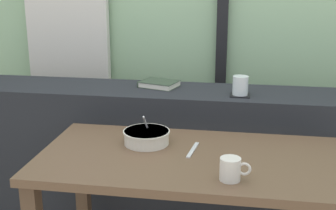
# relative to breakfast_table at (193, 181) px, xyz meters

# --- Properties ---
(curtain_left_panel) EXTENTS (0.56, 0.06, 2.50)m
(curtain_left_panel) POSITION_rel_breakfast_table_xyz_m (-0.98, 1.19, 0.63)
(curtain_left_panel) COLOR silver
(curtain_left_panel) RESTS_ON ground
(dark_console_ledge) EXTENTS (2.80, 0.38, 0.85)m
(dark_console_ledge) POSITION_rel_breakfast_table_xyz_m (-0.10, 0.61, -0.19)
(dark_console_ledge) COLOR #23262B
(dark_console_ledge) RESTS_ON ground
(breakfast_table) EXTENTS (1.27, 0.64, 0.73)m
(breakfast_table) POSITION_rel_breakfast_table_xyz_m (0.00, 0.00, 0.00)
(breakfast_table) COLOR brown
(breakfast_table) RESTS_ON ground
(coaster_square) EXTENTS (0.10, 0.10, 0.00)m
(coaster_square) POSITION_rel_breakfast_table_xyz_m (0.18, 0.55, 0.23)
(coaster_square) COLOR black
(coaster_square) RESTS_ON dark_console_ledge
(juice_glass) EXTENTS (0.08, 0.08, 0.10)m
(juice_glass) POSITION_rel_breakfast_table_xyz_m (0.18, 0.55, 0.28)
(juice_glass) COLOR white
(juice_glass) RESTS_ON coaster_square
(closed_book) EXTENTS (0.23, 0.20, 0.03)m
(closed_book) POSITION_rel_breakfast_table_xyz_m (-0.26, 0.66, 0.25)
(closed_book) COLOR #334233
(closed_book) RESTS_ON dark_console_ledge
(soup_bowl) EXTENTS (0.20, 0.20, 0.14)m
(soup_bowl) POSITION_rel_breakfast_table_xyz_m (-0.22, 0.11, 0.14)
(soup_bowl) COLOR silver
(soup_bowl) RESTS_ON breakfast_table
(fork_utensil) EXTENTS (0.04, 0.17, 0.01)m
(fork_utensil) POSITION_rel_breakfast_table_xyz_m (-0.01, 0.06, 0.12)
(fork_utensil) COLOR silver
(fork_utensil) RESTS_ON breakfast_table
(ceramic_mug) EXTENTS (0.11, 0.08, 0.08)m
(ceramic_mug) POSITION_rel_breakfast_table_xyz_m (0.16, -0.20, 0.16)
(ceramic_mug) COLOR silver
(ceramic_mug) RESTS_ON breakfast_table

